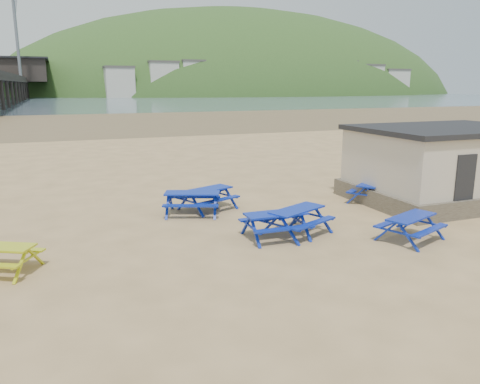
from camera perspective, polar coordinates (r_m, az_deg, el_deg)
name	(u,v)px	position (r m, az deg, el deg)	size (l,w,h in m)	color
ground	(219,234)	(15.67, -2.63, -5.12)	(400.00, 400.00, 0.00)	tan
wet_sand	(93,120)	(69.46, -17.46, 8.34)	(400.00, 400.00, 0.00)	brown
sea	(69,99)	(184.25, -20.10, 10.65)	(400.00, 400.00, 0.00)	#4C5F6C
picnic_table_blue_a	(208,199)	(18.61, -3.95, -0.86)	(2.49, 2.28, 0.85)	#000798
picnic_table_blue_b	(192,203)	(17.96, -5.82, -1.37)	(2.53, 2.30, 0.87)	#000798
picnic_table_blue_c	(373,192)	(20.55, 15.86, -0.01)	(2.56, 2.47, 0.84)	#000798
picnic_table_blue_d	(276,225)	(15.17, 4.38, -4.08)	(2.03, 1.65, 0.84)	#000798
picnic_table_blue_e	(297,221)	(15.64, 6.94, -3.57)	(2.56, 2.36, 0.87)	#000798
picnic_table_blue_f	(410,228)	(15.87, 20.06, -4.15)	(2.34, 2.12, 0.80)	#000798
picnic_table_yellow	(1,259)	(13.94, -27.15, -7.29)	(2.23, 2.09, 0.74)	#B7C009
amenity_block	(445,164)	(21.70, 23.70, 3.14)	(7.40, 5.40, 3.15)	#665B4C
pier	(15,83)	(192.82, -25.75, 11.87)	(24.00, 220.00, 39.29)	black
headland_town	(240,112)	(261.98, 0.02, 9.70)	(264.00, 144.00, 108.00)	#2D4C1E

